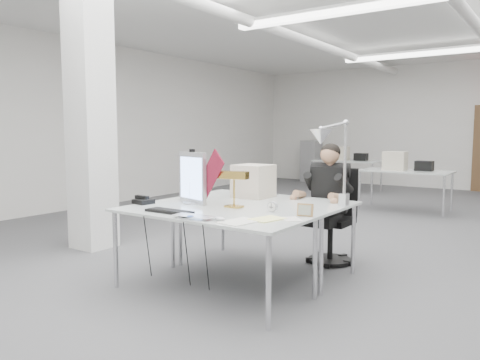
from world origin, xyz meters
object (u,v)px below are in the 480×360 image
at_px(desk_main, 211,213).
at_px(office_chair, 331,216).
at_px(seated_person, 329,184).
at_px(architect_lamp, 334,163).
at_px(bankers_lamp, 234,188).
at_px(beige_monitor, 253,181).
at_px(desk_phone, 143,202).
at_px(laptop, 190,218).
at_px(monitor, 192,178).

distance_m(desk_main, office_chair, 1.62).
relative_size(seated_person, architect_lamp, 1.14).
bearing_deg(seated_person, bankers_lamp, -125.22).
distance_m(desk_main, beige_monitor, 1.03).
xyz_separation_m(office_chair, desk_phone, (-1.32, -1.56, 0.24)).
relative_size(seated_person, desk_phone, 5.63).
bearing_deg(seated_person, desk_phone, -145.66).
distance_m(desk_main, laptop, 0.41).
xyz_separation_m(desk_main, architect_lamp, (0.85, 0.74, 0.45)).
xyz_separation_m(laptop, beige_monitor, (-0.29, 1.39, 0.16)).
bearing_deg(desk_main, architect_lamp, 41.11).
bearing_deg(beige_monitor, laptop, -77.25).
height_order(seated_person, desk_phone, seated_person).
xyz_separation_m(seated_person, bankers_lamp, (-0.44, -1.18, 0.04)).
height_order(monitor, beige_monitor, monitor).
height_order(desk_phone, beige_monitor, beige_monitor).
relative_size(monitor, architect_lamp, 0.59).
bearing_deg(seated_person, laptop, -115.96).
relative_size(desk_main, bankers_lamp, 4.74).
bearing_deg(laptop, office_chair, 74.21).
distance_m(seated_person, monitor, 1.53).
bearing_deg(laptop, desk_phone, 153.45).
height_order(office_chair, architect_lamp, architect_lamp).
xyz_separation_m(seated_person, laptop, (-0.38, -1.89, -0.13)).
relative_size(office_chair, bankers_lamp, 2.81).
bearing_deg(beige_monitor, seated_person, 37.45).
xyz_separation_m(bankers_lamp, beige_monitor, (-0.23, 0.68, -0.01)).
bearing_deg(bankers_lamp, laptop, -94.35).
xyz_separation_m(desk_main, bankers_lamp, (0.03, 0.31, 0.20)).
xyz_separation_m(seated_person, beige_monitor, (-0.67, -0.50, 0.03)).
bearing_deg(seated_person, beige_monitor, -158.00).
height_order(monitor, architect_lamp, architect_lamp).
bearing_deg(monitor, beige_monitor, 84.93).
bearing_deg(bankers_lamp, beige_monitor, 98.83).
relative_size(desk_phone, beige_monitor, 0.47).
bearing_deg(desk_phone, monitor, 45.46).
bearing_deg(beige_monitor, architect_lamp, -12.42).
bearing_deg(monitor, bankers_lamp, 18.65).
distance_m(laptop, desk_phone, 1.01).
distance_m(desk_main, seated_person, 1.57).
distance_m(bankers_lamp, beige_monitor, 0.72).
bearing_deg(desk_phone, laptop, -13.84).
height_order(monitor, desk_phone, monitor).
bearing_deg(seated_person, desk_main, -122.38).
relative_size(office_chair, beige_monitor, 2.84).
bearing_deg(office_chair, bankers_lamp, -124.45).
height_order(seated_person, bankers_lamp, seated_person).
bearing_deg(bankers_lamp, architect_lamp, 18.41).
xyz_separation_m(office_chair, architect_lamp, (0.37, -0.80, 0.66)).
height_order(monitor, bankers_lamp, monitor).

